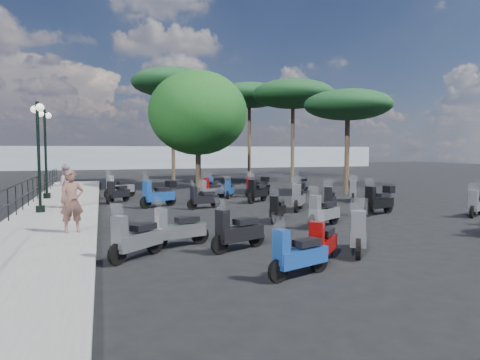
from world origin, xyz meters
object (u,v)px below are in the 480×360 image
object	(u,v)px
scooter_20	(330,200)
scooter_27	(300,184)
scooter_14	(257,192)
broadleaf_tree	(198,113)
scooter_12	(358,234)
pine_0	(249,96)
pedestrian_far	(65,186)
lamp_post_1	(39,149)
woman	(72,201)
scooter_4	(119,188)
scooter_22	(258,188)
scooter_7	(277,210)
pine_3	(348,105)
scooter_13	(323,213)
scooter_0	(136,239)
scooter_18	(379,201)
scooter_8	(203,199)
scooter_26	(352,191)
scooter_25	(477,205)
pine_2	(173,83)
scooter_11	(322,244)
scooter_1	(178,229)
scooter_6	(238,232)
scooter_10	(214,186)
lamp_post_2	(45,148)
scooter_19	(299,197)
scooter_2	(159,194)
scooter_16	(229,190)
scooter_9	(211,191)
scooter_21	(257,187)
pine_1	(293,94)
scooter_15	(211,187)
scooter_5	(298,255)

from	to	relation	value
scooter_20	scooter_27	size ratio (longest dim) A/B	0.98
scooter_14	broadleaf_tree	size ratio (longest dim) A/B	0.19
scooter_12	pine_0	xyz separation A→B (m)	(6.56, 26.68, 6.73)
scooter_27	pedestrian_far	bearing A→B (deg)	77.63
lamp_post_1	woman	xyz separation A→B (m)	(1.41, -4.64, -1.48)
scooter_14	scooter_20	world-z (taller)	scooter_14
scooter_4	scooter_22	size ratio (longest dim) A/B	1.01
scooter_7	pine_3	bearing A→B (deg)	-98.05
pedestrian_far	scooter_13	xyz separation A→B (m)	(8.24, -6.56, -0.56)
scooter_0	scooter_18	bearing A→B (deg)	-109.20
scooter_8	scooter_26	size ratio (longest dim) A/B	1.03
lamp_post_1	scooter_8	size ratio (longest dim) A/B	2.70
scooter_12	lamp_post_1	bearing A→B (deg)	-15.30
scooter_14	scooter_25	distance (m)	9.18
scooter_26	pine_2	world-z (taller)	pine_2
scooter_25	broadleaf_tree	bearing A→B (deg)	-3.89
scooter_12	scooter_0	bearing A→B (deg)	20.26
scooter_8	scooter_11	distance (m)	9.48
scooter_26	broadleaf_tree	xyz separation A→B (m)	(-5.53, 9.79, 4.44)
scooter_1	scooter_18	size ratio (longest dim) A/B	0.94
scooter_8	scooter_6	bearing A→B (deg)	158.25
scooter_11	scooter_0	bearing A→B (deg)	20.29
scooter_13	broadleaf_tree	world-z (taller)	broadleaf_tree
scooter_10	scooter_14	distance (m)	5.01
scooter_7	scooter_10	world-z (taller)	scooter_10
lamp_post_2	scooter_18	bearing A→B (deg)	-20.38
scooter_19	pine_3	size ratio (longest dim) A/B	0.27
scooter_0	scooter_14	distance (m)	11.16
scooter_2	scooter_16	size ratio (longest dim) A/B	1.26
scooter_7	scooter_9	bearing A→B (deg)	-49.99
scooter_7	scooter_8	bearing A→B (deg)	-30.71
scooter_0	scooter_27	bearing A→B (deg)	-80.78
scooter_16	scooter_25	world-z (taller)	scooter_25
lamp_post_2	scooter_22	xyz separation A→B (m)	(10.58, -1.05, -2.13)
scooter_20	scooter_21	distance (m)	6.36
pine_0	scooter_7	bearing A→B (deg)	-106.81
scooter_25	scooter_27	bearing A→B (deg)	-19.17
scooter_14	pine_3	bearing A→B (deg)	-113.17
scooter_1	scooter_21	distance (m)	12.41
scooter_20	scooter_10	bearing A→B (deg)	-35.76
pedestrian_far	scooter_7	bearing A→B (deg)	130.56
pine_0	broadleaf_tree	bearing A→B (deg)	-129.60
woman	scooter_9	xyz separation A→B (m)	(6.15, 8.27, -0.61)
scooter_9	pine_1	xyz separation A→B (m)	(8.70, 8.84, 6.32)
scooter_15	scooter_19	xyz separation A→B (m)	(1.91, -7.33, 0.12)
scooter_19	scooter_26	size ratio (longest dim) A/B	1.06
scooter_4	lamp_post_2	bearing A→B (deg)	65.76
scooter_26	broadleaf_tree	world-z (taller)	broadleaf_tree
scooter_7	scooter_12	xyz separation A→B (m)	(0.05, -4.83, 0.07)
woman	scooter_5	xyz separation A→B (m)	(4.43, -5.50, -0.60)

